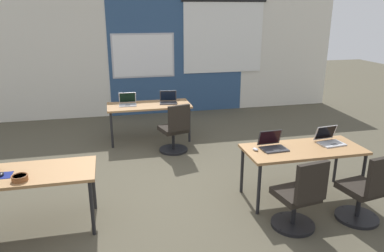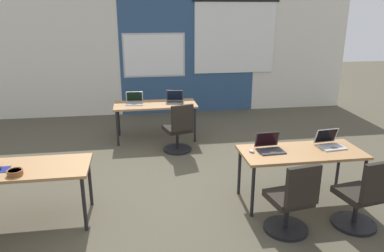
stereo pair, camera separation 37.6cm
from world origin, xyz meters
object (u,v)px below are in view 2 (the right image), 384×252
Objects in this scene: mouse_near_right_inner at (252,151)px; chair_near_right_inner at (291,204)px; laptop_near_right_end at (330,143)px; snack_bowl at (15,172)px; chair_near_right_end at (362,200)px; desk_near_right at (301,155)px; laptop_far_right at (175,100)px; laptop_near_right_inner at (270,147)px; desk_near_left at (20,172)px; desk_far_center at (155,107)px; chair_far_right at (179,132)px; laptop_far_left at (134,101)px.

mouse_near_right_inner is 0.89m from chair_near_right_inner.
laptop_near_right_end is 0.39× the size of chair_near_right_inner.
chair_near_right_end is at bearing -8.03° from snack_bowl.
snack_bowl is (-3.49, -0.20, 0.10)m from desk_near_right.
laptop_near_right_inner is (0.95, -2.77, -0.00)m from laptop_far_right.
laptop_far_right is at bearing 53.06° from desk_near_left.
mouse_near_right_inner is 2.84m from snack_bowl.
laptop_far_right is at bearing 55.07° from snack_bowl.
mouse_near_right_inner is at bearing -67.03° from laptop_far_right.
snack_bowl is at bearing -120.08° from desk_far_center.
laptop_near_right_end reaches higher than desk_near_left.
desk_far_center is at bearing -164.57° from laptop_far_right.
snack_bowl is (-3.92, 0.55, 0.38)m from chair_near_right_end.
chair_far_right is 1.00× the size of chair_near_right_end.
laptop_far_left reaches higher than desk_near_right.
snack_bowl is (-1.34, -3.06, -0.01)m from laptop_far_left.
chair_near_right_inner reaches higher than mouse_near_right_inner.
chair_far_right is at bearing 113.19° from laptop_near_right_inner.
laptop_near_right_end reaches higher than chair_near_right_inner.
chair_near_right_end reaches higher than desk_near_left.
chair_near_right_inner reaches higher than snack_bowl.
chair_near_right_end is 2.65× the size of laptop_near_right_inner.
laptop_far_right reaches higher than laptop_far_left.
chair_near_right_end is 5.18× the size of snack_bowl.
laptop_far_left is 0.99× the size of laptop_near_right_inner.
laptop_near_right_inner is (3.09, 0.08, 0.11)m from desk_near_left.
snack_bowl is at bearing -86.57° from desk_near_left.
desk_near_right is 4.61× the size of laptop_near_right_inner.
chair_far_right is 1.00× the size of chair_near_right_inner.
laptop_far_right is 0.92m from chair_far_right.
laptop_far_right reaches higher than desk_near_left.
snack_bowl reaches higher than mouse_near_right_inner.
chair_far_right is (0.37, -0.78, -0.28)m from desk_far_center.
chair_far_right is 2.90m from chair_near_right_inner.
mouse_near_right_inner is (0.70, -2.79, -0.03)m from laptop_far_right.
chair_near_right_end is at bearing -51.48° from laptop_far_left.
chair_near_right_inner is (0.96, -2.74, 0.00)m from chair_far_right.
laptop_far_left is at bearing 66.43° from snack_bowl.
desk_far_center is at bearing 112.73° from laptop_near_right_inner.
desk_far_center is 3.04m from laptop_near_right_inner.
snack_bowl is at bearing -110.61° from laptop_far_left.
desk_near_right is (3.50, 0.00, 0.00)m from desk_near_left.
laptop_near_right_end is (3.94, 0.09, 0.11)m from desk_near_left.
chair_near_right_end is 0.85m from chair_near_right_inner.
laptop_near_right_end reaches higher than snack_bowl.
desk_far_center is at bearing 122.37° from laptop_near_right_end.
laptop_far_right reaches higher than laptop_near_right_inner.
laptop_far_left reaches higher than snack_bowl.
mouse_near_right_inner is (1.09, -2.74, 0.08)m from desk_far_center.
laptop_near_right_end reaches higher than mouse_near_right_inner.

